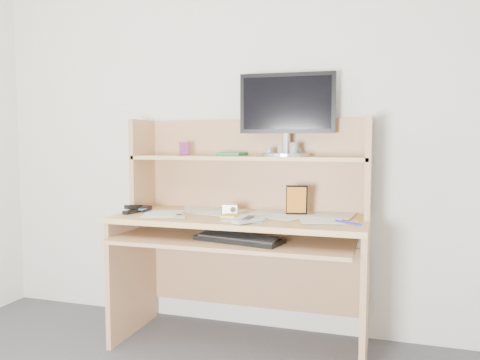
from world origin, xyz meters
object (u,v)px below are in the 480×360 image
(tv_remote, at_px, (249,220))
(keyboard, at_px, (238,239))
(monitor, at_px, (287,112))
(desk, at_px, (244,223))
(game_case, at_px, (297,200))

(tv_remote, bearing_deg, keyboard, -159.00)
(monitor, bearing_deg, keyboard, -115.20)
(desk, height_order, game_case, desk)
(keyboard, bearing_deg, desk, 112.96)
(desk, bearing_deg, monitor, 26.40)
(desk, relative_size, tv_remote, 7.45)
(keyboard, relative_size, monitor, 0.88)
(tv_remote, xyz_separation_m, game_case, (0.19, 0.31, 0.07))
(game_case, xyz_separation_m, monitor, (-0.08, 0.10, 0.50))
(desk, height_order, tv_remote, desk)
(monitor, bearing_deg, desk, -156.04)
(monitor, bearing_deg, tv_remote, -107.48)
(desk, bearing_deg, tv_remote, -69.50)
(desk, relative_size, monitor, 2.53)
(desk, height_order, monitor, monitor)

